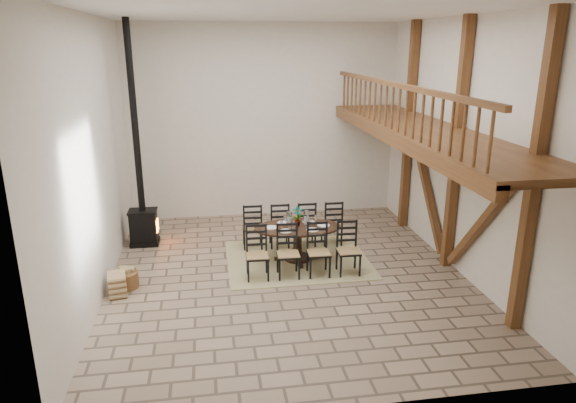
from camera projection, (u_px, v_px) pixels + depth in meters
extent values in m
plane|color=gray|center=(288.00, 275.00, 10.35)|extent=(8.00, 8.00, 0.00)
cube|color=silver|center=(264.00, 122.00, 13.38)|extent=(7.00, 0.02, 5.00)
cube|color=silver|center=(343.00, 226.00, 5.83)|extent=(7.00, 0.02, 5.00)
cube|color=silver|center=(93.00, 160.00, 9.08)|extent=(0.02, 8.00, 5.00)
cube|color=silver|center=(462.00, 148.00, 10.13)|extent=(0.02, 8.00, 5.00)
cube|color=white|center=(288.00, 12.00, 8.87)|extent=(7.00, 8.00, 0.02)
cube|color=brown|center=(534.00, 180.00, 7.75)|extent=(0.18, 0.18, 5.00)
cube|color=brown|center=(457.00, 148.00, 10.11)|extent=(0.18, 0.18, 5.00)
cube|color=brown|center=(409.00, 128.00, 12.47)|extent=(0.18, 0.18, 5.00)
cube|color=brown|center=(483.00, 222.00, 9.26)|extent=(0.14, 2.16, 2.54)
cube|color=brown|center=(426.00, 185.00, 11.62)|extent=(0.14, 2.16, 2.54)
cube|color=brown|center=(458.00, 133.00, 10.02)|extent=(0.20, 7.80, 0.20)
cube|color=brown|center=(426.00, 131.00, 9.91)|extent=(1.60, 7.80, 0.12)
cube|color=brown|center=(391.00, 138.00, 9.83)|extent=(0.18, 7.80, 0.22)
cube|color=brown|center=(394.00, 84.00, 9.54)|extent=(0.09, 7.60, 0.09)
cube|color=brown|center=(392.00, 107.00, 9.66)|extent=(0.06, 7.60, 0.86)
cube|color=tan|center=(297.00, 259.00, 11.09)|extent=(3.00, 2.50, 0.02)
ellipsoid|color=black|center=(298.00, 227.00, 10.87)|extent=(1.89, 1.18, 0.04)
cylinder|color=black|center=(298.00, 244.00, 10.99)|extent=(0.18, 0.18, 0.68)
cylinder|color=black|center=(297.00, 258.00, 11.08)|extent=(0.57, 0.57, 0.06)
cube|color=tan|center=(257.00, 256.00, 10.07)|extent=(0.46, 0.44, 0.04)
cube|color=black|center=(258.00, 268.00, 10.14)|extent=(0.44, 0.44, 0.47)
cube|color=black|center=(256.00, 239.00, 10.17)|extent=(0.39, 0.05, 0.61)
cube|color=tan|center=(288.00, 254.00, 10.14)|extent=(0.46, 0.44, 0.04)
cube|color=black|center=(288.00, 266.00, 10.22)|extent=(0.44, 0.44, 0.47)
cube|color=black|center=(287.00, 237.00, 10.24)|extent=(0.39, 0.05, 0.61)
cube|color=tan|center=(319.00, 253.00, 10.21)|extent=(0.46, 0.44, 0.04)
cube|color=black|center=(318.00, 264.00, 10.29)|extent=(0.44, 0.44, 0.47)
cube|color=black|center=(317.00, 236.00, 10.31)|extent=(0.39, 0.05, 0.61)
cube|color=tan|center=(349.00, 251.00, 10.29)|extent=(0.46, 0.44, 0.04)
cube|color=black|center=(348.00, 263.00, 10.36)|extent=(0.44, 0.44, 0.47)
cube|color=black|center=(347.00, 235.00, 10.39)|extent=(0.39, 0.05, 0.61)
cube|color=tan|center=(252.00, 228.00, 11.61)|extent=(0.46, 0.44, 0.04)
cube|color=black|center=(253.00, 238.00, 11.69)|extent=(0.44, 0.44, 0.47)
cube|color=black|center=(253.00, 218.00, 11.34)|extent=(0.39, 0.05, 0.61)
cube|color=tan|center=(279.00, 226.00, 11.68)|extent=(0.46, 0.44, 0.04)
cube|color=black|center=(279.00, 237.00, 11.76)|extent=(0.44, 0.44, 0.47)
cube|color=black|center=(280.00, 217.00, 11.42)|extent=(0.39, 0.05, 0.61)
cube|color=tan|center=(306.00, 225.00, 11.76)|extent=(0.46, 0.44, 0.04)
cube|color=black|center=(306.00, 236.00, 11.83)|extent=(0.44, 0.44, 0.47)
cube|color=black|center=(307.00, 216.00, 11.49)|extent=(0.39, 0.05, 0.61)
cube|color=tan|center=(332.00, 224.00, 11.83)|extent=(0.46, 0.44, 0.04)
cube|color=black|center=(331.00, 234.00, 11.91)|extent=(0.44, 0.44, 0.47)
cube|color=black|center=(334.00, 215.00, 11.56)|extent=(0.39, 0.05, 0.61)
cube|color=white|center=(298.00, 226.00, 10.87)|extent=(1.45, 0.76, 0.01)
cube|color=white|center=(298.00, 223.00, 10.84)|extent=(0.93, 0.33, 0.18)
cylinder|color=white|center=(289.00, 219.00, 10.79)|extent=(0.12, 0.12, 0.34)
cylinder|color=white|center=(306.00, 219.00, 10.84)|extent=(0.12, 0.12, 0.34)
cylinder|color=white|center=(289.00, 223.00, 10.82)|extent=(0.06, 0.06, 0.16)
cylinder|color=white|center=(306.00, 223.00, 10.87)|extent=(0.06, 0.06, 0.16)
imported|color=#4C723F|center=(297.00, 216.00, 10.85)|extent=(0.23, 0.16, 0.43)
cube|color=black|center=(145.00, 242.00, 11.94)|extent=(0.65, 0.50, 0.10)
cube|color=black|center=(144.00, 226.00, 11.83)|extent=(0.60, 0.45, 0.69)
cube|color=#FF590C|center=(157.00, 225.00, 11.87)|extent=(0.02, 0.28, 0.28)
cube|color=black|center=(142.00, 211.00, 11.72)|extent=(0.64, 0.49, 0.04)
cylinder|color=black|center=(134.00, 119.00, 11.09)|extent=(0.15, 0.15, 4.17)
cylinder|color=brown|center=(126.00, 280.00, 9.81)|extent=(0.47, 0.47, 0.31)
cube|color=#A07F59|center=(125.00, 271.00, 9.75)|extent=(0.25, 0.25, 0.09)
cube|color=#A07F59|center=(117.00, 285.00, 9.47)|extent=(0.39, 0.49, 0.44)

